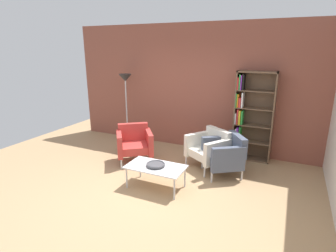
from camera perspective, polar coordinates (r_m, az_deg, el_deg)
The scene contains 9 objects.
ground_plane at distance 4.70m, azimuth -4.86°, elevation -13.79°, with size 8.32×8.32×0.00m, color tan.
brick_back_panel at distance 6.38m, azimuth 5.92°, elevation 8.05°, with size 6.40×0.12×2.90m, color brown.
bookshelf_tall at distance 5.98m, azimuth 16.94°, elevation 1.91°, with size 0.80×0.30×1.90m.
coffee_table_low at distance 4.67m, azimuth -2.62°, elevation -8.87°, with size 1.00×0.56×0.40m.
decorative_bowl at distance 4.64m, azimuth -2.63°, elevation -8.12°, with size 0.32×0.32×0.05m.
armchair_corner_red at distance 5.47m, azimuth 8.78°, elevation -4.65°, with size 0.94×0.92×0.78m.
armchair_by_bookshelf at distance 5.76m, azimuth -7.16°, elevation -3.52°, with size 0.95×0.94×0.78m.
armchair_near_window at distance 5.25m, azimuth 12.06°, elevation -5.74°, with size 0.93×0.94×0.78m.
floor_lamp_torchiere at distance 6.76m, azimuth -8.98°, elevation 8.38°, with size 0.32×0.32×1.74m.
Camera 1 is at (2.06, -3.51, 2.34)m, focal length 28.76 mm.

